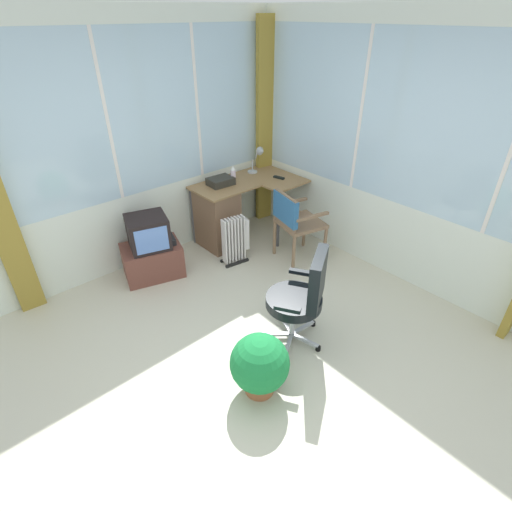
{
  "coord_description": "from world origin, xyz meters",
  "views": [
    {
      "loc": [
        -1.53,
        -1.7,
        2.61
      ],
      "look_at": [
        0.61,
        0.7,
        0.57
      ],
      "focal_mm": 27.24,
      "sensor_mm": 36.0,
      "label": 1
    }
  ],
  "objects_px": {
    "wooden_armchair": "(293,218)",
    "potted_plant": "(260,365)",
    "desk_lamp": "(259,156)",
    "tv_on_stand": "(151,250)",
    "spray_bottle": "(233,174)",
    "desk": "(221,214)",
    "office_chair": "(303,294)",
    "space_heater": "(236,240)",
    "paper_tray": "(221,181)",
    "tv_remote": "(279,178)"
  },
  "relations": [
    {
      "from": "spray_bottle",
      "to": "office_chair",
      "type": "bearing_deg",
      "value": -112.25
    },
    {
      "from": "tv_on_stand",
      "to": "spray_bottle",
      "type": "bearing_deg",
      "value": 3.36
    },
    {
      "from": "tv_remote",
      "to": "desk",
      "type": "bearing_deg",
      "value": 147.23
    },
    {
      "from": "office_chair",
      "to": "spray_bottle",
      "type": "bearing_deg",
      "value": 67.75
    },
    {
      "from": "tv_remote",
      "to": "tv_on_stand",
      "type": "bearing_deg",
      "value": 159.35
    },
    {
      "from": "desk_lamp",
      "to": "office_chair",
      "type": "height_order",
      "value": "desk_lamp"
    },
    {
      "from": "office_chair",
      "to": "tv_on_stand",
      "type": "height_order",
      "value": "office_chair"
    },
    {
      "from": "wooden_armchair",
      "to": "office_chair",
      "type": "height_order",
      "value": "office_chair"
    },
    {
      "from": "paper_tray",
      "to": "office_chair",
      "type": "xyz_separation_m",
      "value": [
        -0.62,
        -1.97,
        -0.29
      ]
    },
    {
      "from": "desk_lamp",
      "to": "tv_on_stand",
      "type": "distance_m",
      "value": 1.88
    },
    {
      "from": "wooden_armchair",
      "to": "potted_plant",
      "type": "distance_m",
      "value": 2.01
    },
    {
      "from": "office_chair",
      "to": "tv_remote",
      "type": "bearing_deg",
      "value": 51.41
    },
    {
      "from": "office_chair",
      "to": "potted_plant",
      "type": "xyz_separation_m",
      "value": [
        -0.66,
        -0.18,
        -0.24
      ]
    },
    {
      "from": "wooden_armchair",
      "to": "space_heater",
      "type": "height_order",
      "value": "wooden_armchair"
    },
    {
      "from": "desk_lamp",
      "to": "space_heater",
      "type": "height_order",
      "value": "desk_lamp"
    },
    {
      "from": "desk",
      "to": "space_heater",
      "type": "relative_size",
      "value": 2.22
    },
    {
      "from": "tv_remote",
      "to": "tv_on_stand",
      "type": "xyz_separation_m",
      "value": [
        -1.79,
        0.21,
        -0.46
      ]
    },
    {
      "from": "office_chair",
      "to": "desk_lamp",
      "type": "bearing_deg",
      "value": 57.24
    },
    {
      "from": "tv_on_stand",
      "to": "potted_plant",
      "type": "height_order",
      "value": "tv_on_stand"
    },
    {
      "from": "desk",
      "to": "potted_plant",
      "type": "height_order",
      "value": "desk"
    },
    {
      "from": "space_heater",
      "to": "office_chair",
      "type": "bearing_deg",
      "value": -106.04
    },
    {
      "from": "paper_tray",
      "to": "office_chair",
      "type": "height_order",
      "value": "office_chair"
    },
    {
      "from": "desk",
      "to": "office_chair",
      "type": "xyz_separation_m",
      "value": [
        -0.55,
        -1.9,
        0.11
      ]
    },
    {
      "from": "spray_bottle",
      "to": "wooden_armchair",
      "type": "bearing_deg",
      "value": -81.12
    },
    {
      "from": "space_heater",
      "to": "potted_plant",
      "type": "height_order",
      "value": "space_heater"
    },
    {
      "from": "wooden_armchair",
      "to": "potted_plant",
      "type": "relative_size",
      "value": 1.63
    },
    {
      "from": "desk",
      "to": "tv_remote",
      "type": "relative_size",
      "value": 8.78
    },
    {
      "from": "paper_tray",
      "to": "desk",
      "type": "bearing_deg",
      "value": -135.35
    },
    {
      "from": "paper_tray",
      "to": "wooden_armchair",
      "type": "relative_size",
      "value": 0.34
    },
    {
      "from": "office_chair",
      "to": "potted_plant",
      "type": "relative_size",
      "value": 1.74
    },
    {
      "from": "paper_tray",
      "to": "office_chair",
      "type": "distance_m",
      "value": 2.08
    },
    {
      "from": "tv_remote",
      "to": "paper_tray",
      "type": "bearing_deg",
      "value": 140.8
    },
    {
      "from": "wooden_armchair",
      "to": "tv_on_stand",
      "type": "height_order",
      "value": "wooden_armchair"
    },
    {
      "from": "potted_plant",
      "to": "desk_lamp",
      "type": "bearing_deg",
      "value": 48.08
    },
    {
      "from": "desk_lamp",
      "to": "tv_on_stand",
      "type": "relative_size",
      "value": 0.46
    },
    {
      "from": "desk_lamp",
      "to": "paper_tray",
      "type": "height_order",
      "value": "desk_lamp"
    },
    {
      "from": "desk_lamp",
      "to": "tv_remote",
      "type": "relative_size",
      "value": 2.28
    },
    {
      "from": "paper_tray",
      "to": "tv_on_stand",
      "type": "xyz_separation_m",
      "value": [
        -1.1,
        -0.12,
        -0.5
      ]
    },
    {
      "from": "desk_lamp",
      "to": "spray_bottle",
      "type": "relative_size",
      "value": 1.58
    },
    {
      "from": "space_heater",
      "to": "potted_plant",
      "type": "xyz_separation_m",
      "value": [
        -1.07,
        -1.61,
        -0.01
      ]
    },
    {
      "from": "spray_bottle",
      "to": "paper_tray",
      "type": "height_order",
      "value": "spray_bottle"
    },
    {
      "from": "desk",
      "to": "potted_plant",
      "type": "distance_m",
      "value": 2.41
    },
    {
      "from": "spray_bottle",
      "to": "paper_tray",
      "type": "relative_size",
      "value": 0.72
    },
    {
      "from": "desk",
      "to": "office_chair",
      "type": "distance_m",
      "value": 1.98
    },
    {
      "from": "desk_lamp",
      "to": "office_chair",
      "type": "xyz_separation_m",
      "value": [
        -1.27,
        -1.98,
        -0.46
      ]
    },
    {
      "from": "desk",
      "to": "wooden_armchair",
      "type": "bearing_deg",
      "value": -66.88
    },
    {
      "from": "desk",
      "to": "wooden_armchair",
      "type": "height_order",
      "value": "wooden_armchair"
    },
    {
      "from": "space_heater",
      "to": "desk",
      "type": "bearing_deg",
      "value": 73.37
    },
    {
      "from": "desk_lamp",
      "to": "spray_bottle",
      "type": "bearing_deg",
      "value": -173.36
    },
    {
      "from": "desk",
      "to": "tv_on_stand",
      "type": "height_order",
      "value": "desk"
    }
  ]
}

